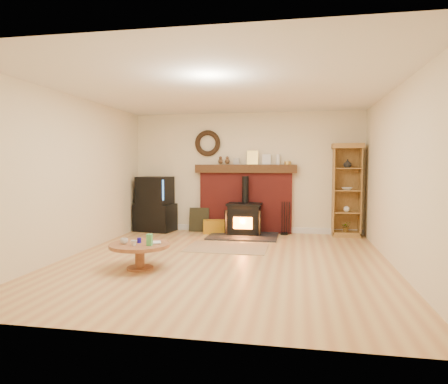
% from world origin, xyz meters
% --- Properties ---
extents(ground, '(5.50, 5.50, 0.00)m').
position_xyz_m(ground, '(0.00, 0.00, 0.00)').
color(ground, tan).
rests_on(ground, ground).
extents(room_shell, '(5.02, 5.52, 2.61)m').
position_xyz_m(room_shell, '(-0.02, 0.09, 1.72)').
color(room_shell, beige).
rests_on(room_shell, ground).
extents(chimney_breast, '(2.20, 0.22, 1.78)m').
position_xyz_m(chimney_breast, '(0.00, 2.67, 0.80)').
color(chimney_breast, maroon).
rests_on(chimney_breast, ground).
extents(wood_stove, '(1.40, 1.00, 1.23)m').
position_xyz_m(wood_stove, '(0.02, 2.27, 0.32)').
color(wood_stove, black).
rests_on(wood_stove, ground).
extents(area_rug, '(1.43, 0.99, 0.01)m').
position_xyz_m(area_rug, '(-0.11, 0.96, 0.01)').
color(area_rug, brown).
rests_on(area_rug, ground).
extents(tv_unit, '(0.91, 0.71, 1.21)m').
position_xyz_m(tv_unit, '(-2.00, 2.47, 0.58)').
color(tv_unit, black).
rests_on(tv_unit, ground).
extents(curio_cabinet, '(0.61, 0.44, 1.91)m').
position_xyz_m(curio_cabinet, '(2.10, 2.55, 0.96)').
color(curio_cabinet, brown).
rests_on(curio_cabinet, ground).
extents(firelog_box, '(0.51, 0.38, 0.28)m').
position_xyz_m(firelog_box, '(-0.65, 2.40, 0.14)').
color(firelog_box, gold).
rests_on(firelog_box, ground).
extents(leaning_painting, '(0.44, 0.12, 0.53)m').
position_xyz_m(leaning_painting, '(-1.02, 2.55, 0.26)').
color(leaning_painting, black).
rests_on(leaning_painting, ground).
extents(fire_tools, '(0.19, 0.16, 0.70)m').
position_xyz_m(fire_tools, '(0.86, 2.50, 0.16)').
color(fire_tools, black).
rests_on(fire_tools, ground).
extents(coffee_table, '(0.85, 0.85, 0.53)m').
position_xyz_m(coffee_table, '(-1.08, -0.67, 0.30)').
color(coffee_table, brown).
rests_on(coffee_table, ground).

